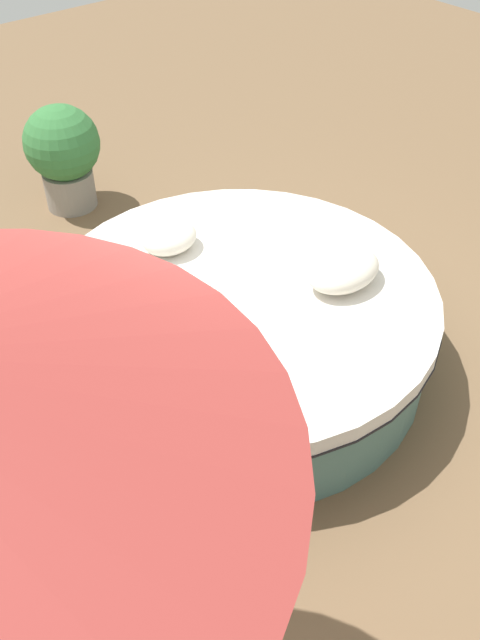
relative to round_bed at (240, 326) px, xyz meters
The scene contains 5 objects.
ground_plane 0.32m from the round_bed, ahead, with size 16.00×16.00×0.00m, color brown.
round_bed is the anchor object (origin of this frame).
throw_pillow_0 0.81m from the round_bed, 32.29° to the right, with size 0.55×0.40×0.22m, color silver.
throw_pillow_1 0.81m from the round_bed, 95.84° to the left, with size 0.41×0.35×0.20m, color silver.
planter 2.67m from the round_bed, 87.12° to the left, with size 0.69×0.69×0.99m.
Camera 1 is at (-2.29, -2.73, 3.49)m, focal length 38.50 mm.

